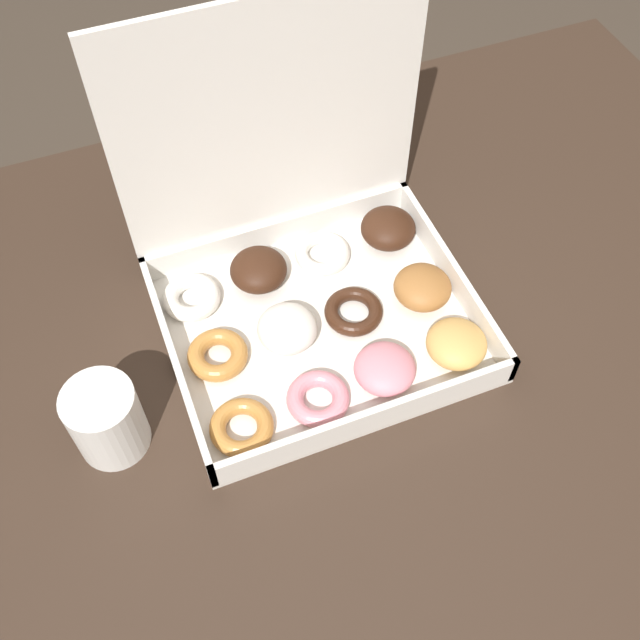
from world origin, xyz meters
name	(u,v)px	position (x,y,z in m)	size (l,w,h in m)	color
ground_plane	(361,556)	(0.00, 0.00, 0.00)	(8.00, 8.00, 0.00)	#42382D
dining_table	(384,394)	(0.00, 0.00, 0.67)	(1.26, 1.02, 0.76)	#38281E
donut_box	(316,274)	(-0.05, 0.11, 0.82)	(0.37, 0.32, 0.36)	silver
coffee_mug	(106,419)	(-0.33, 0.01, 0.81)	(0.08, 0.08, 0.09)	white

